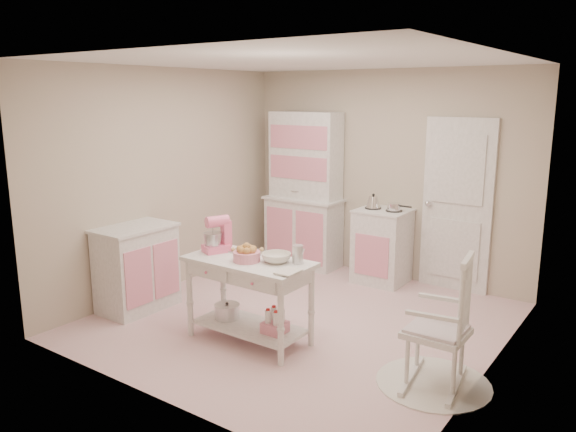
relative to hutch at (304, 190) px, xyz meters
The scene contains 14 objects.
room_shell 2.06m from the hutch, 57.31° to the right, with size 3.84×3.84×2.62m.
door 2.03m from the hutch, ahead, with size 0.82×0.05×2.04m, color white.
hutch is the anchor object (origin of this frame).
stove 1.33m from the hutch, ahead, with size 0.62×0.57×0.92m, color white.
base_cabinet 2.53m from the hutch, 103.24° to the right, with size 0.54×0.84×0.92m, color white.
lace_rug 3.57m from the hutch, 38.37° to the right, with size 0.92×0.92×0.01m, color white.
rocking_chair 3.45m from the hutch, 38.37° to the right, with size 0.48×0.72×1.10m, color white.
work_table 2.60m from the hutch, 68.04° to the right, with size 1.20×0.60×0.80m, color white.
stand_mixer 2.37m from the hutch, 77.31° to the right, with size 0.20×0.28×0.34m, color pink.
cookie_tray 2.31m from the hutch, 69.83° to the right, with size 0.34×0.24×0.02m, color silver.
bread_basket 2.58m from the hutch, 68.04° to the right, with size 0.25×0.25×0.09m, color pink.
mixing_bowl 2.56m from the hutch, 61.94° to the right, with size 0.27×0.27×0.08m, color silver.
metal_pitcher 2.58m from the hutch, 57.57° to the right, with size 0.10×0.10×0.17m, color silver.
recipe_book 2.83m from the hutch, 60.45° to the right, with size 0.17×0.22×0.02m, color silver.
Camera 1 is at (3.04, -4.53, 2.29)m, focal length 35.00 mm.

